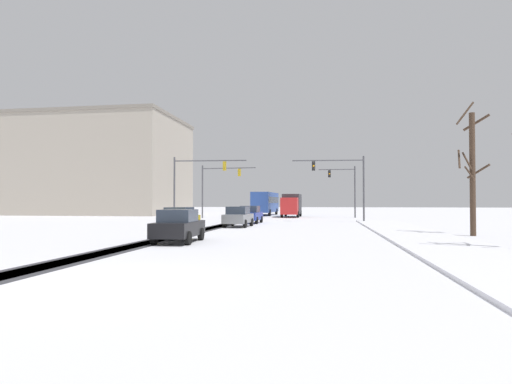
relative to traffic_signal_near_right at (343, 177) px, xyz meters
name	(u,v)px	position (x,y,z in m)	size (l,w,h in m)	color
ground_plane	(99,283)	(-7.36, -32.96, -4.49)	(300.00, 300.00, 0.00)	white
wheel_track_left_lane	(190,232)	(-10.70, -15.41, -4.48)	(0.94, 38.61, 0.01)	#38383D
wheel_track_right_lane	(201,232)	(-9.94, -15.41, -4.48)	(0.81, 38.61, 0.01)	#38383D
wheel_track_center	(194,232)	(-10.40, -15.41, -4.48)	(0.98, 38.61, 0.01)	#38383D
sidewalk_kerb_right	(417,236)	(3.39, -17.17, -4.43)	(4.00, 38.61, 0.12)	white
traffic_signal_near_right	(343,177)	(0.00, 0.00, 0.00)	(7.05, 0.67, 6.50)	#47474C
traffic_signal_far_right	(345,183)	(0.79, 12.10, -0.15)	(4.61, 0.42, 6.50)	#47474C
traffic_signal_near_left	(195,177)	(-14.61, -1.72, 0.02)	(7.36, 0.67, 6.50)	#47474C
traffic_signal_far_left	(217,182)	(-14.79, 8.00, -0.01)	(6.83, 0.66, 6.50)	#47474C
car_blue_lead	(250,214)	(-8.65, -3.62, -3.67)	(1.90, 4.13, 1.62)	#233899
car_grey_second	(238,217)	(-8.62, -9.42, -3.67)	(1.93, 4.15, 1.62)	slate
car_yellow_cab_third	(180,219)	(-11.91, -13.94, -3.67)	(1.91, 4.14, 1.62)	yellow
car_black_fourth	(179,226)	(-8.94, -22.64, -3.67)	(1.99, 4.18, 1.62)	black
bus_oncoming	(265,202)	(-10.52, 20.41, -2.50)	(2.86, 11.05, 3.38)	#284793
box_truck_delivery	(291,205)	(-6.11, 13.46, -2.85)	(2.39, 7.43, 3.02)	red
bare_tree_sidewalk_mid	(472,170)	(6.74, -16.06, -0.60)	(2.02, 1.66, 8.05)	#423023
office_building_far_left_block	(97,167)	(-38.45, 21.80, 3.28)	(26.91, 18.69, 15.52)	#A89E8E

